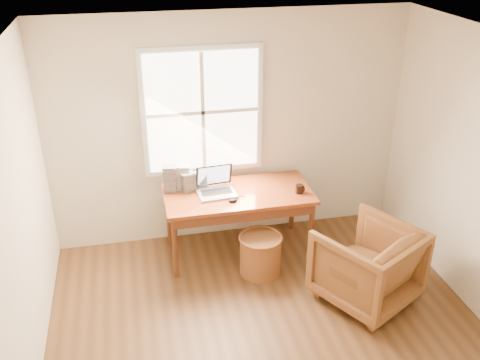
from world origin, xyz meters
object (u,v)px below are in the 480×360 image
object	(u,v)px
desk	(238,194)
armchair	(367,265)
laptop	(217,183)
cd_stack_a	(183,177)
wicker_stool	(260,255)
coffee_mug	(299,189)

from	to	relation	value
desk	armchair	size ratio (longest dim) A/B	1.84
desk	laptop	size ratio (longest dim) A/B	4.02
armchair	cd_stack_a	bearing A→B (deg)	-68.13
armchair	laptop	distance (m)	1.75
wicker_stool	cd_stack_a	world-z (taller)	cd_stack_a
coffee_mug	laptop	bearing A→B (deg)	-177.61
wicker_stool	laptop	size ratio (longest dim) A/B	1.09
armchair	wicker_stool	world-z (taller)	armchair
coffee_mug	cd_stack_a	distance (m)	1.26
wicker_stool	laptop	distance (m)	0.89
laptop	desk	bearing A→B (deg)	-1.61
laptop	coffee_mug	bearing A→B (deg)	-13.89
armchair	laptop	bearing A→B (deg)	-69.32
armchair	wicker_stool	xyz separation A→B (m)	(-0.91, 0.64, -0.18)
wicker_stool	cd_stack_a	distance (m)	1.18
coffee_mug	cd_stack_a	size ratio (longest dim) A/B	0.34
wicker_stool	armchair	bearing A→B (deg)	-34.99
desk	coffee_mug	xyz separation A→B (m)	(0.64, -0.16, 0.07)
desk	wicker_stool	distance (m)	0.70
desk	coffee_mug	distance (m)	0.67
armchair	cd_stack_a	size ratio (longest dim) A/B	3.09
desk	cd_stack_a	bearing A→B (deg)	159.63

